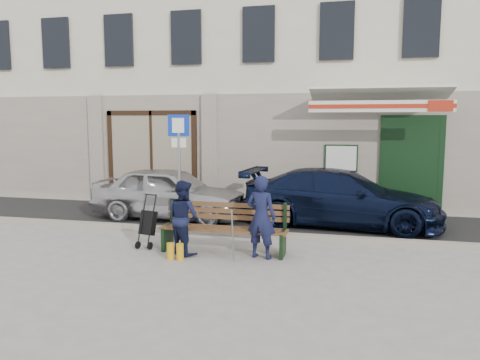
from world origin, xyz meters
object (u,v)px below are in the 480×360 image
(parking_sign, at_px, (179,153))
(woman, at_px, (183,217))
(bench, at_px, (221,228))
(car_navy, at_px, (341,198))
(man, at_px, (261,217))
(stroller, at_px, (148,224))
(car_silver, at_px, (169,193))

(parking_sign, height_order, woman, parking_sign)
(bench, bearing_deg, car_navy, 52.68)
(parking_sign, bearing_deg, man, -47.63)
(car_navy, relative_size, woman, 3.33)
(woman, bearing_deg, man, -144.65)
(car_navy, relative_size, stroller, 4.48)
(car_silver, xyz_separation_m, stroller, (0.57, -2.55, -0.21))
(car_silver, distance_m, man, 4.00)
(car_silver, height_order, car_navy, car_navy)
(man, bearing_deg, car_silver, -31.72)
(car_silver, relative_size, parking_sign, 1.50)
(car_silver, height_order, bench, car_silver)
(man, relative_size, woman, 1.09)
(man, distance_m, stroller, 2.33)
(bench, bearing_deg, parking_sign, 131.44)
(stroller, bearing_deg, woman, -5.69)
(car_navy, height_order, woman, woman)
(car_navy, xyz_separation_m, man, (-1.33, -2.98, 0.09))
(bench, relative_size, stroller, 2.35)
(bench, bearing_deg, man, -13.63)
(woman, bearing_deg, stroller, 14.00)
(parking_sign, distance_m, bench, 2.51)
(bench, bearing_deg, woman, -158.97)
(car_navy, distance_m, man, 3.27)
(stroller, bearing_deg, man, 7.52)
(man, height_order, woman, man)
(parking_sign, distance_m, man, 3.04)
(car_navy, height_order, bench, car_navy)
(parking_sign, distance_m, stroller, 2.03)
(bench, distance_m, stroller, 1.50)
(car_navy, bearing_deg, stroller, 132.48)
(man, bearing_deg, parking_sign, -26.71)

